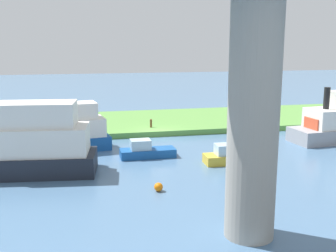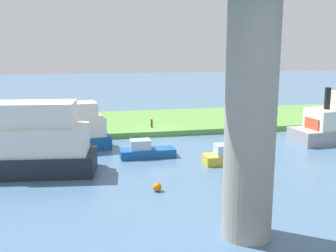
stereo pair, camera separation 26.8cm
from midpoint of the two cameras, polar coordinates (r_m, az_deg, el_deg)
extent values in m
plane|color=#4C7093|center=(36.39, -1.24, -1.55)|extent=(160.00, 160.00, 0.00)
cube|color=#5B9342|center=(42.12, -2.79, 0.57)|extent=(80.00, 12.00, 0.50)
cylinder|color=#9E998E|center=(17.12, 11.83, 1.17)|extent=(2.12, 2.12, 10.39)
cylinder|color=#2D334C|center=(38.70, -10.48, 0.21)|extent=(0.29, 0.29, 0.55)
cylinder|color=gold|center=(38.59, -10.51, 1.05)|extent=(0.48, 0.48, 0.60)
sphere|color=tan|center=(38.52, -10.53, 1.67)|extent=(0.24, 0.24, 0.24)
cylinder|color=brown|center=(38.07, -2.09, 0.37)|extent=(0.20, 0.20, 0.76)
cube|color=#1E232D|center=(27.83, -19.99, -4.95)|extent=(10.17, 4.45, 1.31)
cube|color=white|center=(27.32, -19.10, -1.87)|extent=(8.18, 3.89, 1.75)
cube|color=white|center=(26.83, -17.74, 1.57)|extent=(5.19, 3.07, 1.53)
cube|color=#195199|center=(32.75, -14.83, -2.46)|extent=(8.24, 3.82, 1.06)
cube|color=white|center=(32.53, -14.17, -0.29)|extent=(6.63, 3.32, 1.41)
cube|color=white|center=(32.37, -13.20, 2.08)|extent=(4.22, 2.59, 1.23)
cylinder|color=black|center=(32.11, -17.89, 2.07)|extent=(0.44, 0.44, 1.59)
cube|color=#D84C2D|center=(32.42, -18.62, -1.14)|extent=(1.63, 1.78, 0.79)
cylinder|color=black|center=(36.37, 21.48, 3.60)|extent=(0.50, 0.50, 1.81)
cube|color=#D84C2D|center=(36.31, 20.50, 0.36)|extent=(1.76, 1.94, 0.90)
cube|color=#195199|center=(30.03, -2.60, -3.76)|extent=(4.01, 1.42, 0.62)
cube|color=silver|center=(29.78, -3.62, -2.57)|extent=(1.44, 1.14, 0.71)
cube|color=gold|center=(28.91, 9.29, -4.49)|extent=(4.12, 1.54, 0.64)
cube|color=silver|center=(28.56, 8.31, -3.24)|extent=(1.50, 1.19, 0.73)
sphere|color=orange|center=(23.28, -1.19, -8.47)|extent=(0.50, 0.50, 0.50)
camera|label=1|loc=(0.13, -89.75, 0.05)|focal=43.88mm
camera|label=2|loc=(0.13, 90.25, -0.05)|focal=43.88mm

